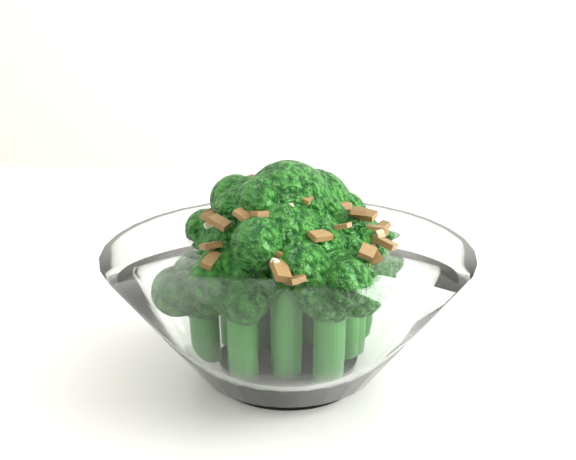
{
  "coord_description": "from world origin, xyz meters",
  "views": [
    {
      "loc": [
        0.01,
        -0.34,
        0.96
      ],
      "look_at": [
        -0.01,
        0.06,
        0.83
      ],
      "focal_mm": 50.0,
      "sensor_mm": 36.0,
      "label": 1
    }
  ],
  "objects": [
    {
      "name": "broccoli_dish",
      "position": [
        -0.01,
        0.06,
        0.8
      ],
      "size": [
        0.19,
        0.19,
        0.12
      ],
      "color": "white",
      "rests_on": "table"
    },
    {
      "name": "table",
      "position": [
        -0.1,
        0.11,
        0.68
      ],
      "size": [
        1.23,
        0.84,
        0.75
      ],
      "color": "white",
      "rests_on": "ground"
    }
  ]
}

